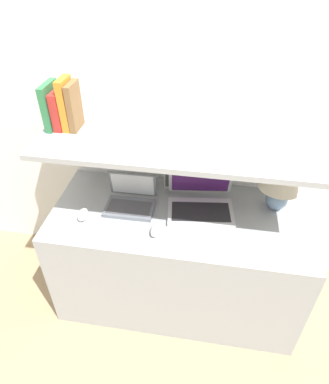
{
  "coord_description": "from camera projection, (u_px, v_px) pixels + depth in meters",
  "views": [
    {
      "loc": [
        0.14,
        -1.08,
        1.97
      ],
      "look_at": [
        -0.09,
        0.32,
        0.86
      ],
      "focal_mm": 32.0,
      "sensor_mm": 36.0,
      "label": 1
    }
  ],
  "objects": [
    {
      "name": "ground_plane",
      "position": [
        170.0,
        337.0,
        2.07
      ],
      "size": [
        12.0,
        12.0,
        0.0
      ],
      "primitive_type": "plane",
      "color": "#9E8460"
    },
    {
      "name": "wall_back",
      "position": [
        191.0,
        102.0,
        1.88
      ],
      "size": [
        6.0,
        0.05,
        2.4
      ],
      "color": "white",
      "rests_on": "ground_plane"
    },
    {
      "name": "desk",
      "position": [
        178.0,
        258.0,
        2.1
      ],
      "size": [
        1.42,
        0.64,
        0.71
      ],
      "color": "#999EA3",
      "rests_on": "ground_plane"
    },
    {
      "name": "back_riser",
      "position": [
        186.0,
        197.0,
        2.24
      ],
      "size": [
        1.42,
        0.04,
        1.13
      ],
      "color": "white",
      "rests_on": "ground_plane"
    },
    {
      "name": "shelf",
      "position": [
        184.0,
        139.0,
        1.67
      ],
      "size": [
        1.42,
        0.58,
        0.03
      ],
      "color": "#999EA3",
      "rests_on": "back_riser"
    },
    {
      "name": "table_lamp",
      "position": [
        281.0,
        182.0,
        1.82
      ],
      "size": [
        0.24,
        0.24,
        0.27
      ],
      "color": "#7593B2",
      "rests_on": "desk"
    },
    {
      "name": "laptop_large",
      "position": [
        201.0,
        202.0,
        1.89
      ],
      "size": [
        0.39,
        0.33,
        0.22
      ],
      "color": "silver",
      "rests_on": "desk"
    },
    {
      "name": "laptop_small",
      "position": [
        131.0,
        200.0,
        1.91
      ],
      "size": [
        0.27,
        0.21,
        0.18
      ],
      "color": "slate",
      "rests_on": "desk"
    },
    {
      "name": "computer_mouse",
      "position": [
        157.0,
        229.0,
        1.76
      ],
      "size": [
        0.07,
        0.12,
        0.04
      ],
      "color": "white",
      "rests_on": "desk"
    },
    {
      "name": "second_mouse",
      "position": [
        83.0,
        215.0,
        1.85
      ],
      "size": [
        0.07,
        0.1,
        0.04
      ],
      "color": "white",
      "rests_on": "desk"
    },
    {
      "name": "router_box",
      "position": [
        173.0,
        176.0,
        2.05
      ],
      "size": [
        0.1,
        0.09,
        0.14
      ],
      "color": "white",
      "rests_on": "desk"
    },
    {
      "name": "book_green",
      "position": [
        51.0,
        106.0,
        1.68
      ],
      "size": [
        0.03,
        0.16,
        0.22
      ],
      "color": "#2D7042",
      "rests_on": "shelf"
    },
    {
      "name": "book_red",
      "position": [
        59.0,
        110.0,
        1.68
      ],
      "size": [
        0.04,
        0.13,
        0.19
      ],
      "color": "#A82823",
      "rests_on": "shelf"
    },
    {
      "name": "book_orange",
      "position": [
        66.0,
        104.0,
        1.66
      ],
      "size": [
        0.04,
        0.12,
        0.25
      ],
      "color": "orange",
      "rests_on": "shelf"
    },
    {
      "name": "book_brown",
      "position": [
        74.0,
        107.0,
        1.66
      ],
      "size": [
        0.03,
        0.13,
        0.23
      ],
      "color": "brown",
      "rests_on": "shelf"
    }
  ]
}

